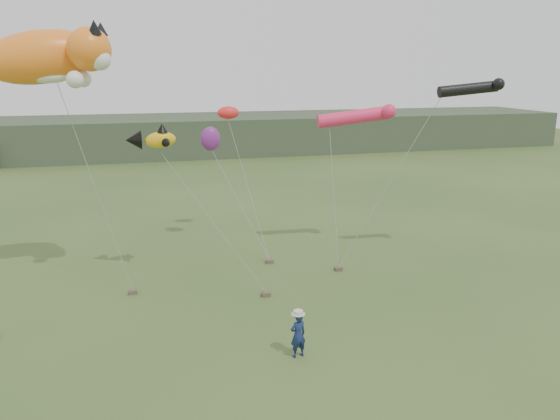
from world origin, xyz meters
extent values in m
plane|color=#385123|center=(0.00, 0.00, 0.00)|extent=(120.00, 120.00, 0.00)
cube|color=#2D3D28|center=(0.00, 45.00, 2.00)|extent=(90.00, 12.00, 4.00)
imported|color=#14234D|center=(0.11, -1.62, 0.77)|extent=(0.64, 0.49, 1.55)
cube|color=brown|center=(-5.14, 5.08, 0.09)|extent=(0.34, 0.27, 0.18)
cube|color=brown|center=(0.23, 3.42, 0.09)|extent=(0.34, 0.27, 0.18)
cube|color=brown|center=(4.20, 5.45, 0.09)|extent=(0.34, 0.27, 0.18)
cube|color=brown|center=(1.30, 7.26, 0.09)|extent=(0.34, 0.27, 0.18)
ellipsoid|color=orange|center=(-8.02, 6.94, 9.64)|extent=(4.92, 2.46, 2.68)
sphere|color=orange|center=(-6.14, 6.00, 9.92)|extent=(1.69, 1.69, 1.69)
cone|color=black|center=(-5.86, 5.53, 10.72)|extent=(0.53, 0.64, 0.64)
cone|color=black|center=(-5.67, 6.47, 10.72)|extent=(0.53, 0.61, 0.60)
sphere|color=white|center=(-5.76, 5.71, 9.54)|extent=(0.85, 0.85, 0.85)
ellipsoid|color=white|center=(-7.83, 6.66, 8.88)|extent=(1.66, 0.83, 0.52)
sphere|color=white|center=(-6.71, 5.43, 8.79)|extent=(0.66, 0.66, 0.66)
sphere|color=white|center=(-6.52, 6.75, 8.79)|extent=(0.66, 0.66, 0.66)
ellipsoid|color=gold|center=(-3.62, 6.26, 6.29)|extent=(1.35, 0.64, 0.76)
cone|color=black|center=(-4.72, 6.53, 6.29)|extent=(0.70, 0.87, 0.83)
cone|color=black|center=(-3.53, 6.26, 6.80)|extent=(0.46, 0.46, 0.37)
cone|color=black|center=(-3.34, 5.80, 6.20)|extent=(0.49, 0.51, 0.37)
cone|color=black|center=(-3.34, 6.72, 6.20)|extent=(0.49, 0.51, 0.37)
cylinder|color=black|center=(10.24, 5.37, 8.28)|extent=(2.85, 0.86, 0.78)
sphere|color=black|center=(11.49, 4.92, 8.51)|extent=(0.55, 0.55, 0.55)
cylinder|color=#F02757|center=(5.83, 8.19, 6.88)|extent=(3.67, 1.16, 1.09)
sphere|color=#F02757|center=(7.44, 7.62, 7.17)|extent=(0.71, 0.71, 0.71)
ellipsoid|color=red|center=(0.24, 12.08, 6.91)|extent=(1.17, 0.68, 0.68)
ellipsoid|color=#76237F|center=(-0.89, 10.99, 5.68)|extent=(1.01, 0.68, 1.24)
camera|label=1|loc=(-4.57, -17.13, 9.19)|focal=35.00mm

